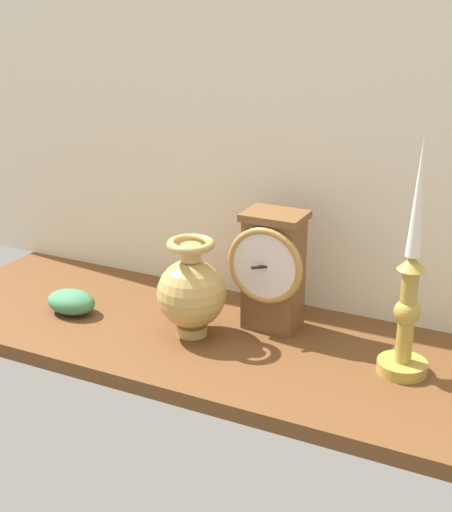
# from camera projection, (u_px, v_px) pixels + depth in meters

# --- Properties ---
(ground_plane) EXTENTS (1.00, 0.36, 0.02)m
(ground_plane) POSITION_uv_depth(u_px,v_px,m) (202.00, 338.00, 1.19)
(ground_plane) COLOR brown
(back_wall) EXTENTS (1.20, 0.02, 0.65)m
(back_wall) POSITION_uv_depth(u_px,v_px,m) (251.00, 115.00, 1.23)
(back_wall) COLOR beige
(back_wall) RESTS_ON ground_plane
(mantel_clock) EXTENTS (0.13, 0.09, 0.20)m
(mantel_clock) POSITION_uv_depth(u_px,v_px,m) (272.00, 269.00, 1.17)
(mantel_clock) COLOR brown
(mantel_clock) RESTS_ON ground_plane
(candlestick_tall_left) EXTENTS (0.07, 0.07, 0.35)m
(candlestick_tall_left) POSITION_uv_depth(u_px,v_px,m) (408.00, 300.00, 1.02)
(candlestick_tall_left) COLOR #AE903A
(candlestick_tall_left) RESTS_ON ground_plane
(brass_vase_bulbous) EXTENTS (0.11, 0.11, 0.16)m
(brass_vase_bulbous) POSITION_uv_depth(u_px,v_px,m) (191.00, 291.00, 1.15)
(brass_vase_bulbous) COLOR tan
(brass_vase_bulbous) RESTS_ON ground_plane
(ivy_sprig) EXTENTS (0.09, 0.06, 0.04)m
(ivy_sprig) POSITION_uv_depth(u_px,v_px,m) (71.00, 302.00, 1.25)
(ivy_sprig) COLOR #3F8054
(ivy_sprig) RESTS_ON ground_plane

